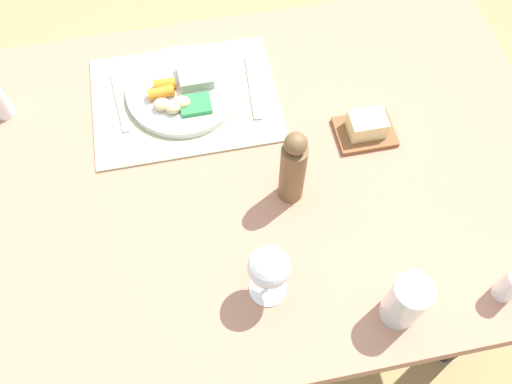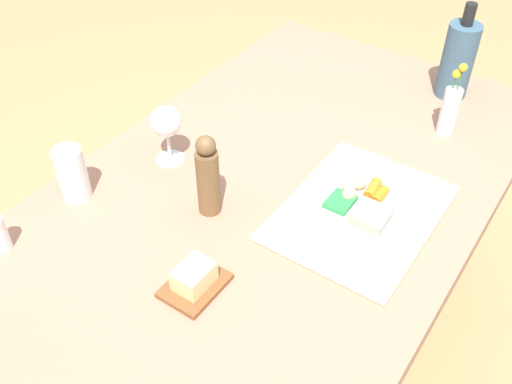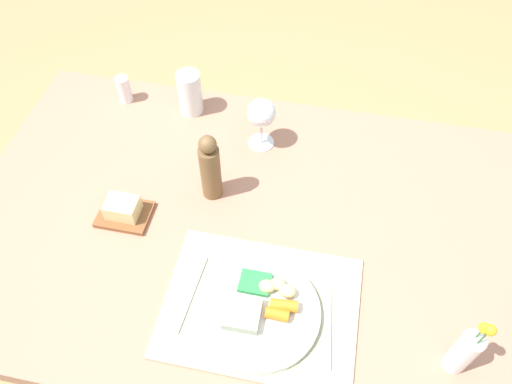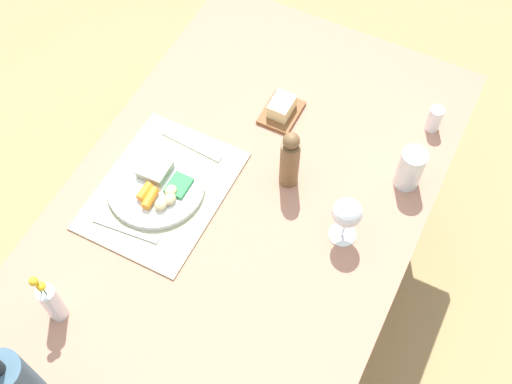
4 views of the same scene
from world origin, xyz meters
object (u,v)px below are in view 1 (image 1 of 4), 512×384
(fork, at_px, (253,87))
(knife, at_px, (119,101))
(wine_glass, at_px, (269,268))
(salt_shaker, at_px, (510,286))
(dinner_plate, at_px, (183,90))
(water_tumbler, at_px, (404,303))
(butter_dish, at_px, (366,128))
(dining_table, at_px, (211,194))
(pepper_mill, at_px, (293,168))

(fork, distance_m, knife, 0.31)
(wine_glass, relative_size, salt_shaker, 1.86)
(salt_shaker, bearing_deg, knife, -41.41)
(dinner_plate, bearing_deg, fork, 175.31)
(fork, relative_size, wine_glass, 1.23)
(knife, bearing_deg, water_tumbler, 122.60)
(water_tumbler, distance_m, wine_glass, 0.25)
(butter_dish, bearing_deg, fork, -38.44)
(dining_table, distance_m, knife, 0.30)
(dining_table, xyz_separation_m, fork, (-0.14, -0.21, 0.10))
(dining_table, xyz_separation_m, water_tumbler, (-0.30, 0.37, 0.15))
(water_tumbler, bearing_deg, butter_dish, -98.28)
(knife, distance_m, wine_glass, 0.57)
(dining_table, distance_m, wine_glass, 0.35)
(dining_table, relative_size, water_tumbler, 11.71)
(dinner_plate, distance_m, butter_dish, 0.43)
(knife, bearing_deg, pepper_mill, 131.46)
(water_tumbler, xyz_separation_m, wine_glass, (0.23, -0.09, 0.05))
(dining_table, height_order, wine_glass, wine_glass)
(knife, bearing_deg, butter_dish, 154.22)
(dinner_plate, relative_size, wine_glass, 1.71)
(dinner_plate, relative_size, water_tumbler, 2.01)
(pepper_mill, xyz_separation_m, butter_dish, (-0.20, -0.12, -0.08))
(dining_table, height_order, fork, fork)
(knife, xyz_separation_m, salt_shaker, (-0.68, 0.60, 0.03))
(pepper_mill, xyz_separation_m, salt_shaker, (-0.35, 0.29, -0.06))
(wine_glass, xyz_separation_m, salt_shaker, (-0.44, 0.09, -0.07))
(butter_dish, height_order, salt_shaker, salt_shaker)
(dining_table, bearing_deg, pepper_mill, 153.96)
(knife, relative_size, butter_dish, 1.42)
(salt_shaker, bearing_deg, pepper_mill, -40.07)
(salt_shaker, bearing_deg, dinner_plate, -48.25)
(wine_glass, distance_m, salt_shaker, 0.45)
(dinner_plate, height_order, pepper_mill, pepper_mill)
(water_tumbler, bearing_deg, wine_glass, -21.74)
(dinner_plate, height_order, knife, dinner_plate)
(dining_table, bearing_deg, butter_dish, -174.27)
(fork, height_order, wine_glass, wine_glass)
(knife, distance_m, pepper_mill, 0.47)
(water_tumbler, height_order, pepper_mill, pepper_mill)
(knife, xyz_separation_m, water_tumbler, (-0.47, 0.60, 0.05))
(dinner_plate, relative_size, butter_dish, 2.05)
(knife, bearing_deg, dinner_plate, 172.10)
(water_tumbler, distance_m, butter_dish, 0.41)
(pepper_mill, relative_size, butter_dish, 1.58)
(dining_table, xyz_separation_m, pepper_mill, (-0.16, 0.08, 0.19))
(dinner_plate, height_order, salt_shaker, salt_shaker)
(water_tumbler, xyz_separation_m, butter_dish, (-0.06, -0.40, -0.03))
(dinner_plate, bearing_deg, knife, -2.09)
(butter_dish, xyz_separation_m, salt_shaker, (-0.15, 0.41, 0.02))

